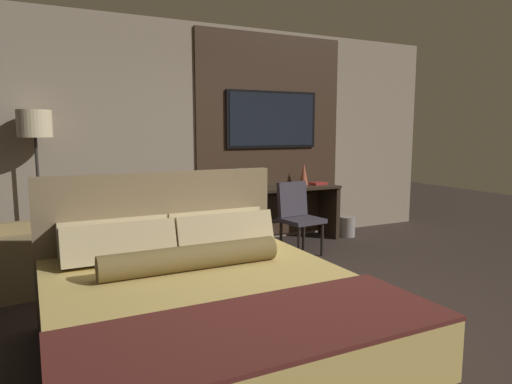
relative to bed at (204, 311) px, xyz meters
name	(u,v)px	position (x,y,z in m)	size (l,w,h in m)	color
ground_plane	(313,318)	(1.01, 0.24, -0.33)	(16.00, 16.00, 0.00)	#332823
wall_back_tv_panel	(210,137)	(1.13, 2.84, 1.07)	(7.20, 0.09, 2.80)	gray
bed	(204,311)	(0.00, 0.00, 0.00)	(1.93, 2.22, 1.15)	#33281E
desk	(279,205)	(2.00, 2.56, 0.17)	(1.63, 0.49, 0.75)	#2D2319
tv	(272,119)	(2.00, 2.76, 1.30)	(1.34, 0.04, 0.75)	black
desk_chair	(297,212)	(1.91, 1.95, 0.18)	(0.50, 0.50, 0.87)	#38333D
armchair_by_window	(1,263)	(-1.23, 2.01, -0.05)	(0.88, 0.89, 0.81)	olive
floor_lamp	(35,137)	(-0.87, 2.58, 1.09)	(0.34, 0.34, 1.70)	#282623
vase_tall	(304,174)	(2.43, 2.63, 0.56)	(0.12, 0.12, 0.30)	#B2563D
vase_short	(241,178)	(1.48, 2.61, 0.54)	(0.14, 0.14, 0.26)	#333338
book	(319,183)	(2.62, 2.55, 0.43)	(0.23, 0.17, 0.03)	maroon
waste_bin	(347,227)	(3.02, 2.40, -0.19)	(0.22, 0.22, 0.28)	gray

